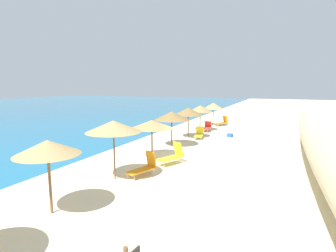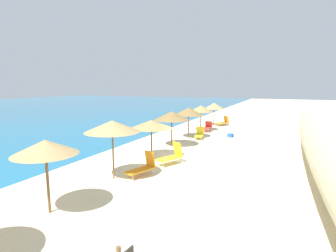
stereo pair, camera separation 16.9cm
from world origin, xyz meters
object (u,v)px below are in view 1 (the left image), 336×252
object	(u,v)px
cooler_box	(230,135)
beach_umbrella_6	(200,109)
lounge_chair_2	(199,134)
lounge_chair_3	(144,167)
lounge_chair_0	(207,127)
lounge_chair_1	(222,122)
lounge_chair_4	(172,155)
beach_umbrella_4	(172,116)
beach_umbrella_1	(47,148)
beach_umbrella_3	(152,124)
beach_umbrella_2	(113,126)
beach_umbrella_5	(188,111)
beach_umbrella_7	(213,106)

from	to	relation	value
cooler_box	beach_umbrella_6	bearing A→B (deg)	56.33
lounge_chair_2	lounge_chair_3	bearing A→B (deg)	82.56
lounge_chair_0	lounge_chair_1	xyz separation A→B (m)	(4.42, -0.55, -0.03)
lounge_chair_0	lounge_chair_4	size ratio (longest dim) A/B	0.83
beach_umbrella_4	lounge_chair_2	xyz separation A→B (m)	(3.57, -1.03, -1.90)
lounge_chair_0	lounge_chair_1	distance (m)	4.45
beach_umbrella_1	lounge_chair_4	world-z (taller)	beach_umbrella_1
beach_umbrella_3	lounge_chair_1	xyz separation A→B (m)	(15.34, -1.04, -1.74)
lounge_chair_1	cooler_box	bearing A→B (deg)	141.11
beach_umbrella_2	beach_umbrella_5	xyz separation A→B (m)	(11.22, 0.18, -0.29)
beach_umbrella_2	beach_umbrella_4	size ratio (longest dim) A/B	1.08
beach_umbrella_6	beach_umbrella_7	distance (m)	4.04
lounge_chair_0	cooler_box	size ratio (longest dim) A/B	3.21
beach_umbrella_4	lounge_chair_4	size ratio (longest dim) A/B	1.54
cooler_box	lounge_chair_3	bearing A→B (deg)	170.13
lounge_chair_3	lounge_chair_4	xyz separation A→B (m)	(2.41, -0.54, 0.05)
lounge_chair_0	lounge_chair_3	world-z (taller)	lounge_chair_3
beach_umbrella_7	lounge_chair_1	distance (m)	2.07
beach_umbrella_1	lounge_chair_4	xyz separation A→B (m)	(7.27, -1.61, -1.89)
beach_umbrella_2	lounge_chair_4	distance (m)	4.32
beach_umbrella_5	cooler_box	world-z (taller)	beach_umbrella_5
lounge_chair_0	lounge_chair_3	bearing A→B (deg)	91.70
beach_umbrella_6	cooler_box	xyz separation A→B (m)	(-2.31, -3.46, -2.06)
beach_umbrella_6	lounge_chair_4	xyz separation A→B (m)	(-11.81, -1.93, -1.71)
lounge_chair_3	beach_umbrella_7	bearing A→B (deg)	-68.70
beach_umbrella_1	lounge_chair_0	distance (m)	18.89
beach_umbrella_4	beach_umbrella_2	bearing A→B (deg)	-178.39
lounge_chair_0	lounge_chair_4	world-z (taller)	lounge_chair_4
beach_umbrella_5	beach_umbrella_6	distance (m)	4.03
lounge_chair_1	lounge_chair_3	bearing A→B (deg)	123.04
beach_umbrella_2	lounge_chair_1	bearing A→B (deg)	-3.01
lounge_chair_4	beach_umbrella_7	bearing A→B (deg)	-59.87
beach_umbrella_5	cooler_box	bearing A→B (deg)	-62.64
beach_umbrella_2	lounge_chair_0	distance (m)	15.10
beach_umbrella_5	lounge_chair_4	size ratio (longest dim) A/B	1.52
lounge_chair_3	lounge_chair_1	bearing A→B (deg)	-71.93
beach_umbrella_7	lounge_chair_3	xyz separation A→B (m)	(-18.24, -1.07, -1.76)
beach_umbrella_1	lounge_chair_1	size ratio (longest dim) A/B	1.52
beach_umbrella_4	lounge_chair_2	distance (m)	4.17
beach_umbrella_1	beach_umbrella_4	bearing A→B (deg)	0.97
beach_umbrella_4	beach_umbrella_3	bearing A→B (deg)	-176.97
beach_umbrella_4	beach_umbrella_7	xyz separation A→B (m)	(11.65, -0.20, -0.08)
beach_umbrella_5	lounge_chair_0	bearing A→B (deg)	-9.85
lounge_chair_0	cooler_box	world-z (taller)	lounge_chair_0
beach_umbrella_2	lounge_chair_3	bearing A→B (deg)	-45.95
beach_umbrella_1	beach_umbrella_7	bearing A→B (deg)	-0.02
beach_umbrella_5	beach_umbrella_6	size ratio (longest dim) A/B	1.03
beach_umbrella_1	beach_umbrella_2	distance (m)	3.85
beach_umbrella_5	lounge_chair_1	xyz separation A→B (m)	(8.14, -1.20, -1.88)
beach_umbrella_2	beach_umbrella_6	distance (m)	15.25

